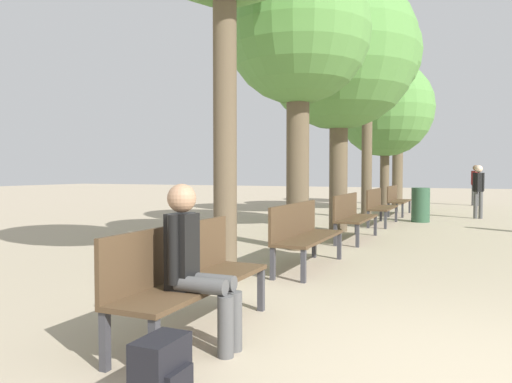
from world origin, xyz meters
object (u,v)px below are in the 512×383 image
(bench_row_1, at_px, (303,231))
(trash_bin, at_px, (421,205))
(bench_row_3, at_px, (379,204))
(bench_row_2, at_px, (352,214))
(tree_row_3, at_px, (368,54))
(tree_row_2, at_px, (339,53))
(tree_row_1, at_px, (298,35))
(tree_row_4, at_px, (385,109))
(pedestrian_near, at_px, (475,182))
(tree_row_5, at_px, (398,120))
(bench_row_4, at_px, (396,198))
(pedestrian_far, at_px, (478,188))
(bench_row_0, at_px, (186,272))
(person_seated, at_px, (195,261))
(backpack, at_px, (162,372))

(bench_row_1, bearing_deg, trash_bin, 82.96)
(trash_bin, bearing_deg, bench_row_3, -128.69)
(bench_row_2, height_order, trash_bin, trash_bin)
(bench_row_1, xyz_separation_m, trash_bin, (0.92, 7.44, -0.07))
(tree_row_3, bearing_deg, tree_row_2, -90.00)
(tree_row_1, relative_size, tree_row_4, 0.97)
(bench_row_1, distance_m, bench_row_2, 3.15)
(pedestrian_near, xyz_separation_m, trash_bin, (-1.39, -7.68, -0.47))
(tree_row_5, distance_m, pedestrian_near, 3.98)
(bench_row_4, height_order, tree_row_1, tree_row_1)
(bench_row_3, bearing_deg, pedestrian_far, 50.26)
(tree_row_3, relative_size, tree_row_4, 1.21)
(tree_row_3, relative_size, pedestrian_near, 3.87)
(bench_row_0, xyz_separation_m, bench_row_2, (0.00, 6.30, 0.00))
(bench_row_2, distance_m, pedestrian_near, 12.21)
(bench_row_4, xyz_separation_m, trash_bin, (0.92, -2.00, -0.07))
(bench_row_2, bearing_deg, tree_row_1, -111.97)
(bench_row_4, xyz_separation_m, tree_row_2, (-0.62, -4.95, 3.54))
(person_seated, bearing_deg, bench_row_0, 132.38)
(bench_row_0, xyz_separation_m, tree_row_3, (-0.62, 10.97, 4.22))
(tree_row_4, bearing_deg, person_seated, -86.57)
(bench_row_0, bearing_deg, tree_row_4, 92.52)
(bench_row_1, distance_m, bench_row_3, 6.30)
(tree_row_1, relative_size, tree_row_3, 0.80)
(bench_row_0, height_order, tree_row_1, tree_row_1)
(pedestrian_near, distance_m, trash_bin, 7.82)
(tree_row_3, xyz_separation_m, trash_bin, (1.54, -0.38, -4.29))
(bench_row_2, bearing_deg, person_seated, -87.88)
(bench_row_0, xyz_separation_m, pedestrian_near, (2.31, 18.28, 0.40))
(tree_row_4, bearing_deg, bench_row_1, -86.77)
(person_seated, relative_size, pedestrian_near, 0.79)
(tree_row_3, bearing_deg, tree_row_4, 90.00)
(pedestrian_far, bearing_deg, bench_row_0, -100.89)
(trash_bin, bearing_deg, tree_row_5, 102.74)
(backpack, bearing_deg, tree_row_3, 95.49)
(tree_row_3, xyz_separation_m, tree_row_4, (0.00, 3.21, -1.20))
(tree_row_1, relative_size, trash_bin, 5.45)
(tree_row_5, bearing_deg, tree_row_3, -90.00)
(tree_row_1, bearing_deg, tree_row_5, 90.00)
(person_seated, bearing_deg, bench_row_2, 92.12)
(bench_row_3, distance_m, trash_bin, 1.47)
(tree_row_5, bearing_deg, bench_row_0, -87.95)
(bench_row_3, bearing_deg, tree_row_5, 94.47)
(tree_row_1, height_order, tree_row_5, tree_row_1)
(tree_row_2, bearing_deg, tree_row_3, 90.00)
(tree_row_5, relative_size, pedestrian_near, 2.93)
(bench_row_0, bearing_deg, bench_row_4, 90.00)
(bench_row_0, relative_size, tree_row_5, 0.40)
(tree_row_2, distance_m, backpack, 9.70)
(backpack, height_order, pedestrian_far, pedestrian_far)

